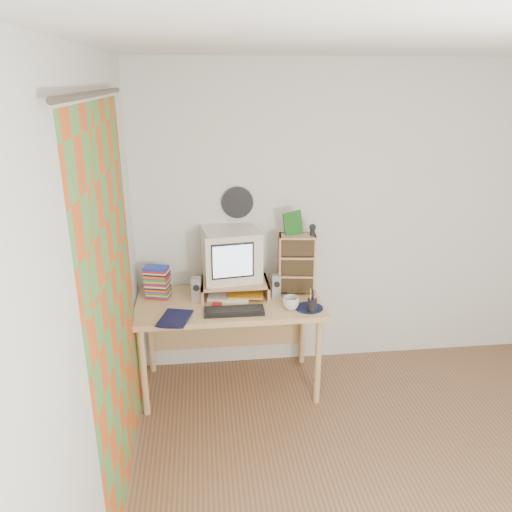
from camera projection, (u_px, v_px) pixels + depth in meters
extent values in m
plane|color=brown|center=(425.00, 512.00, 2.86)|extent=(3.50, 3.50, 0.00)
plane|color=white|center=(496.00, 39.00, 2.02)|extent=(3.50, 3.50, 0.00)
plane|color=silver|center=(351.00, 220.00, 4.08)|extent=(3.50, 0.00, 3.50)
plane|color=silver|center=(87.00, 336.00, 2.25)|extent=(0.00, 3.50, 3.50)
plane|color=#CC511C|center=(114.00, 310.00, 2.74)|extent=(0.00, 2.20, 2.20)
cylinder|color=black|center=(237.00, 203.00, 3.90)|extent=(0.25, 0.02, 0.25)
cube|color=tan|center=(229.00, 303.00, 3.80)|extent=(1.40, 0.70, 0.04)
cube|color=tan|center=(227.00, 325.00, 4.22)|extent=(1.33, 0.02, 0.41)
cylinder|color=tan|center=(144.00, 372.00, 3.58)|extent=(0.05, 0.05, 0.71)
cylinder|color=tan|center=(318.00, 361.00, 3.72)|extent=(0.05, 0.05, 0.71)
cylinder|color=tan|center=(151.00, 333.00, 4.13)|extent=(0.05, 0.05, 0.71)
cylinder|color=tan|center=(302.00, 325.00, 4.26)|extent=(0.05, 0.05, 0.71)
cube|color=tan|center=(202.00, 290.00, 3.84)|extent=(0.02, 0.30, 0.12)
cube|color=tan|center=(266.00, 287.00, 3.89)|extent=(0.02, 0.30, 0.12)
cube|color=tan|center=(234.00, 282.00, 3.85)|extent=(0.52, 0.30, 0.02)
cube|color=silver|center=(231.00, 255.00, 3.83)|extent=(0.46, 0.46, 0.39)
cube|color=#A0A0A4|center=(196.00, 289.00, 3.76)|extent=(0.08, 0.08, 0.19)
cube|color=#A0A0A4|center=(276.00, 286.00, 3.84)|extent=(0.07, 0.07, 0.18)
cube|color=black|center=(234.00, 311.00, 3.59)|extent=(0.43, 0.15, 0.03)
cube|color=tan|center=(297.00, 264.00, 3.87)|extent=(0.30, 0.19, 0.47)
imported|color=silver|center=(291.00, 303.00, 3.64)|extent=(0.14, 0.14, 0.09)
imported|color=#0E1033|center=(161.00, 316.00, 3.50)|extent=(0.28, 0.24, 0.05)
cylinder|color=black|center=(309.00, 308.00, 3.67)|extent=(0.22, 0.22, 0.00)
cube|color=#AC1216|center=(217.00, 306.00, 3.67)|extent=(0.08, 0.06, 0.04)
cube|color=#195A1B|center=(293.00, 223.00, 3.78)|extent=(0.14, 0.05, 0.18)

